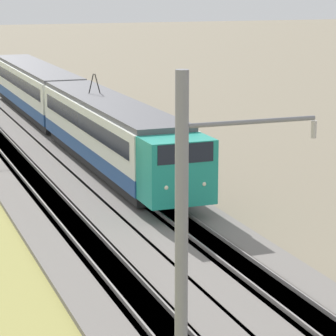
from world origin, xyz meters
TOP-DOWN VIEW (x-y plane):
  - ballast_adjacent at (50.00, -4.26)m, footprint 240.00×4.40m
  - track_adjacent at (50.00, -4.26)m, footprint 240.00×1.57m
  - passenger_train at (46.24, -4.26)m, footprint 40.19×3.00m
  - catenary_mast_near at (8.87, 2.58)m, footprint 0.22×2.56m

SIDE VIEW (x-z plane):
  - ballast_adjacent at x=50.00m, z-range 0.00..0.30m
  - track_adjacent at x=50.00m, z-range -0.07..0.38m
  - passenger_train at x=46.24m, z-range -0.16..4.85m
  - catenary_mast_near at x=8.87m, z-range 0.14..8.60m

